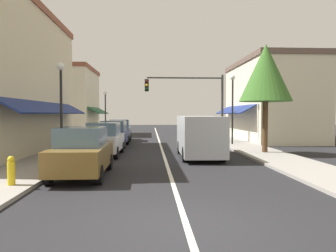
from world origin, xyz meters
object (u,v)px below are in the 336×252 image
(parked_car_nearest_left, at_px, (82,152))
(street_lamp_left_near, at_px, (61,95))
(street_lamp_left_far, at_px, (105,106))
(street_lamp_right_mid, at_px, (233,98))
(parked_car_far_left, at_px, (120,130))
(tree_right_near, at_px, (266,73))
(parked_car_second_left, at_px, (104,139))
(traffic_signal_mast_arm, at_px, (194,95))
(van_in_lane, at_px, (199,135))
(fire_hydrant, at_px, (11,171))
(parked_car_third_left, at_px, (114,134))

(parked_car_nearest_left, xyz_separation_m, street_lamp_left_near, (-1.77, 3.82, 2.26))
(parked_car_nearest_left, height_order, street_lamp_left_far, street_lamp_left_far)
(street_lamp_right_mid, bearing_deg, street_lamp_left_far, 137.45)
(parked_car_nearest_left, xyz_separation_m, parked_car_far_left, (-0.09, 14.89, 0.00))
(street_lamp_left_near, bearing_deg, tree_right_near, 10.60)
(parked_car_nearest_left, bearing_deg, street_lamp_left_near, 114.37)
(parked_car_second_left, bearing_deg, street_lamp_left_far, 98.74)
(street_lamp_right_mid, distance_m, street_lamp_left_far, 13.74)
(parked_car_nearest_left, relative_size, traffic_signal_mast_arm, 0.68)
(parked_car_second_left, height_order, van_in_lane, van_in_lane)
(van_in_lane, xyz_separation_m, street_lamp_left_near, (-6.70, -0.93, 1.99))
(parked_car_nearest_left, bearing_deg, van_in_lane, 43.36)
(parked_car_second_left, bearing_deg, traffic_signal_mast_arm, 51.39)
(fire_hydrant, bearing_deg, traffic_signal_mast_arm, 62.69)
(parked_car_third_left, height_order, tree_right_near, tree_right_near)
(traffic_signal_mast_arm, relative_size, fire_hydrant, 6.93)
(van_in_lane, bearing_deg, tree_right_near, 16.22)
(parked_car_second_left, relative_size, street_lamp_left_near, 0.89)
(parked_car_second_left, xyz_separation_m, street_lamp_left_near, (-1.73, -1.88, 2.26))
(tree_right_near, xyz_separation_m, fire_hydrant, (-10.48, -7.55, -3.92))
(tree_right_near, distance_m, fire_hydrant, 13.49)
(parked_car_far_left, distance_m, street_lamp_left_near, 11.42)
(van_in_lane, bearing_deg, street_lamp_right_mid, 61.72)
(parked_car_nearest_left, relative_size, street_lamp_right_mid, 0.83)
(parked_car_nearest_left, distance_m, street_lamp_right_mid, 13.54)
(parked_car_nearest_left, relative_size, parked_car_third_left, 1.00)
(parked_car_nearest_left, distance_m, traffic_signal_mast_arm, 14.18)
(street_lamp_left_near, bearing_deg, parked_car_far_left, 81.36)
(street_lamp_left_near, relative_size, fire_hydrant, 5.34)
(traffic_signal_mast_arm, xyz_separation_m, street_lamp_left_far, (-7.69, 7.13, -0.63))
(parked_car_nearest_left, xyz_separation_m, van_in_lane, (4.93, 4.75, 0.27))
(parked_car_far_left, relative_size, van_in_lane, 0.79)
(traffic_signal_mast_arm, relative_size, street_lamp_right_mid, 1.22)
(van_in_lane, relative_size, street_lamp_left_far, 1.18)
(van_in_lane, xyz_separation_m, fire_hydrant, (-6.65, -6.51, -0.60))
(parked_car_third_left, bearing_deg, van_in_lane, -46.87)
(parked_car_far_left, relative_size, street_lamp_left_near, 0.89)
(street_lamp_left_near, bearing_deg, street_lamp_left_far, 90.65)
(parked_car_third_left, height_order, fire_hydrant, parked_car_third_left)
(traffic_signal_mast_arm, bearing_deg, fire_hydrant, -117.31)
(parked_car_third_left, height_order, street_lamp_left_near, street_lamp_left_near)
(parked_car_third_left, xyz_separation_m, parked_car_far_left, (-0.05, 4.60, 0.00))
(street_lamp_left_near, bearing_deg, fire_hydrant, -89.49)
(van_in_lane, height_order, street_lamp_right_mid, street_lamp_right_mid)
(street_lamp_left_far, height_order, tree_right_near, tree_right_near)
(parked_car_third_left, bearing_deg, parked_car_far_left, 91.74)
(street_lamp_right_mid, bearing_deg, traffic_signal_mast_arm, 138.46)
(street_lamp_right_mid, bearing_deg, van_in_lane, -119.23)
(parked_car_third_left, xyz_separation_m, street_lamp_right_mid, (8.21, 0.24, 2.44))
(parked_car_third_left, relative_size, street_lamp_left_near, 0.89)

